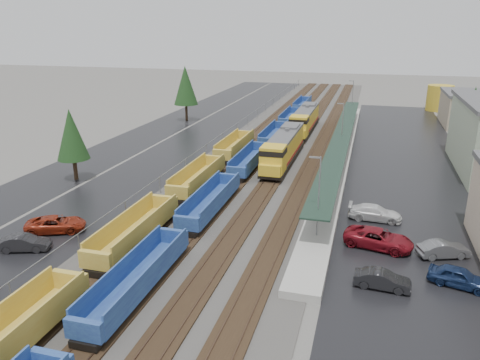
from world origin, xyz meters
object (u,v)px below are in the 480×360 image
(well_string_blue, at_px, (250,161))
(parked_car_east_d, at_px, (459,277))
(locomotive_lead, at_px, (283,148))
(parked_car_east_b, at_px, (379,239))
(parked_car_east_c, at_px, (375,213))
(parked_car_east_a, at_px, (382,280))
(parked_car_east_e, at_px, (444,250))
(well_string_yellow, at_px, (135,231))
(locomotive_trail, at_px, (305,120))
(parked_car_west_c, at_px, (56,224))
(parked_car_west_b, at_px, (24,243))
(storage_tank, at_px, (440,98))

(well_string_blue, bearing_deg, parked_car_east_d, -48.00)
(locomotive_lead, relative_size, parked_car_east_b, 3.32)
(parked_car_east_c, bearing_deg, locomotive_lead, 38.11)
(parked_car_east_a, height_order, parked_car_east_e, parked_car_east_e)
(parked_car_east_d, bearing_deg, parked_car_east_b, 64.28)
(well_string_yellow, relative_size, parked_car_east_c, 14.70)
(locomotive_trail, bearing_deg, parked_car_east_d, -69.28)
(well_string_yellow, height_order, parked_car_west_c, well_string_yellow)
(locomotive_lead, distance_m, parked_car_east_a, 32.91)
(parked_car_east_d, xyz_separation_m, parked_car_east_e, (-0.53, 4.64, -0.05))
(parked_car_east_b, height_order, parked_car_east_d, parked_car_east_b)
(locomotive_lead, distance_m, parked_car_east_c, 21.15)
(parked_car_east_a, relative_size, parked_car_east_e, 0.97)
(parked_car_east_e, bearing_deg, parked_car_west_c, 75.70)
(parked_car_west_b, height_order, parked_car_east_b, parked_car_east_b)
(well_string_yellow, bearing_deg, locomotive_lead, 74.21)
(parked_car_east_a, bearing_deg, locomotive_lead, 27.19)
(well_string_yellow, distance_m, parked_car_east_b, 21.46)
(well_string_yellow, xyz_separation_m, storage_tank, (34.25, 81.16, 1.68))
(parked_car_east_c, height_order, parked_car_east_e, parked_car_east_c)
(parked_car_east_c, bearing_deg, storage_tank, -9.43)
(parked_car_west_c, distance_m, parked_car_east_b, 29.72)
(parked_car_east_d, bearing_deg, well_string_yellow, 105.53)
(locomotive_trail, distance_m, parked_car_east_c, 40.02)
(parked_car_east_d, bearing_deg, parked_car_east_a, 124.01)
(locomotive_lead, relative_size, parked_car_east_e, 4.62)
(parked_car_east_c, relative_size, parked_car_east_d, 1.19)
(parked_car_west_c, bearing_deg, parked_car_east_c, -93.88)
(parked_car_east_b, height_order, parked_car_east_e, parked_car_east_b)
(storage_tank, xyz_separation_m, parked_car_east_c, (-13.73, -69.85, -2.11))
(parked_car_east_a, xyz_separation_m, parked_car_east_e, (5.00, 6.49, 0.02))
(storage_tank, relative_size, parked_car_east_c, 1.10)
(parked_car_west_b, relative_size, parked_car_east_e, 1.01)
(locomotive_lead, height_order, parked_car_east_b, locomotive_lead)
(locomotive_lead, bearing_deg, parked_car_east_c, -53.59)
(locomotive_trail, bearing_deg, storage_tank, 50.53)
(parked_car_east_a, bearing_deg, parked_car_west_c, 89.50)
(well_string_blue, bearing_deg, locomotive_lead, 38.09)
(locomotive_lead, bearing_deg, parked_car_east_a, -66.47)
(storage_tank, height_order, parked_car_east_c, storage_tank)
(parked_car_east_a, bearing_deg, parked_car_east_b, 5.87)
(parked_car_east_d, bearing_deg, parked_car_east_c, 43.96)
(storage_tank, height_order, parked_car_east_d, storage_tank)
(storage_tank, xyz_separation_m, parked_car_east_b, (-13.40, -76.08, -2.05))
(parked_car_west_b, height_order, parked_car_west_c, parked_car_west_c)
(parked_car_west_c, relative_size, parked_car_east_d, 1.24)
(parked_car_west_c, bearing_deg, parked_car_east_a, -118.82)
(locomotive_lead, height_order, well_string_yellow, locomotive_lead)
(locomotive_lead, relative_size, locomotive_trail, 1.00)
(well_string_blue, bearing_deg, parked_car_west_c, -116.69)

